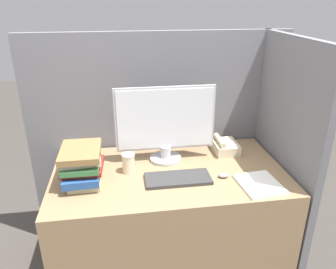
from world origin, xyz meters
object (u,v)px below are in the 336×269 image
(monitor, at_px, (165,125))
(mouse, at_px, (223,175))
(desk_telephone, at_px, (225,146))
(coffee_cup, at_px, (128,163))
(book_stack, at_px, (82,165))
(keyboard, at_px, (178,179))

(monitor, bearing_deg, mouse, -42.33)
(desk_telephone, bearing_deg, coffee_cup, -164.49)
(coffee_cup, bearing_deg, book_stack, -165.04)
(keyboard, bearing_deg, desk_telephone, 40.04)
(monitor, bearing_deg, desk_telephone, 7.37)
(book_stack, bearing_deg, keyboard, -7.25)
(monitor, distance_m, keyboard, 0.35)
(book_stack, bearing_deg, mouse, -5.57)
(mouse, height_order, book_stack, book_stack)
(keyboard, distance_m, book_stack, 0.54)
(mouse, distance_m, desk_telephone, 0.34)
(monitor, distance_m, book_stack, 0.54)
(keyboard, distance_m, coffee_cup, 0.31)
(book_stack, distance_m, desk_telephone, 0.93)
(mouse, height_order, coffee_cup, coffee_cup)
(keyboard, bearing_deg, book_stack, 172.75)
(monitor, height_order, book_stack, monitor)
(coffee_cup, bearing_deg, mouse, -15.24)
(coffee_cup, distance_m, book_stack, 0.27)
(coffee_cup, relative_size, book_stack, 0.40)
(mouse, distance_m, book_stack, 0.80)
(keyboard, bearing_deg, monitor, 97.54)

